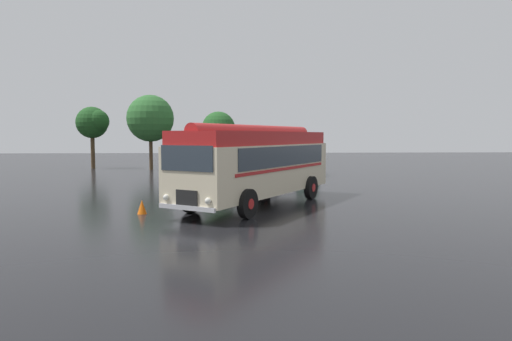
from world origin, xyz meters
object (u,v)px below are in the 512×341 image
car_near_left (192,165)px  traffic_cone (142,207)px  car_far_right (307,164)px  car_mid_left (234,164)px  vintage_bus (258,162)px  car_mid_right (266,164)px

car_near_left → traffic_cone: bearing=-92.2°
car_far_right → car_mid_left: bearing=178.1°
vintage_bus → car_mid_right: (1.49, 14.67, -1.05)m
car_mid_right → traffic_cone: car_mid_right is taller
traffic_cone → vintage_bus: bearing=24.0°
car_near_left → car_mid_left: size_ratio=0.98×
vintage_bus → car_far_right: size_ratio=2.24×
vintage_bus → car_near_left: 14.79m
car_mid_right → car_mid_left: bearing=168.7°
car_near_left → traffic_cone: size_ratio=7.64×
car_far_right → traffic_cone: bearing=-118.7°
vintage_bus → car_mid_right: bearing=84.2°
vintage_bus → traffic_cone: bearing=-156.0°
traffic_cone → car_far_right: bearing=61.3°
car_near_left → car_mid_right: bearing=5.0°
car_mid_left → traffic_cone: size_ratio=7.80×
car_far_right → traffic_cone: 19.43m
car_mid_left → car_far_right: bearing=-1.9°
car_near_left → car_mid_right: 5.54m
vintage_bus → car_mid_right: vintage_bus is taller
car_mid_right → car_far_right: 3.20m
car_mid_left → car_far_right: (5.60, -0.18, 0.00)m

